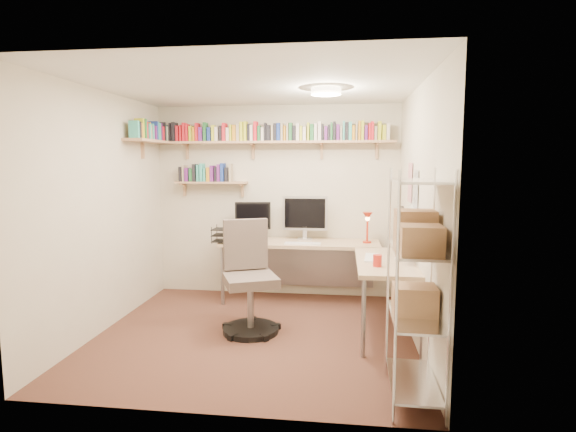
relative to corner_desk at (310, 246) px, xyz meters
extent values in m
plane|color=#43271C|center=(-0.49, -0.93, -0.76)|extent=(3.20, 3.20, 0.00)
cube|color=beige|center=(-0.49, 0.57, 0.49)|extent=(3.20, 0.04, 2.50)
cube|color=beige|center=(-2.09, -0.93, 0.49)|extent=(0.04, 3.00, 2.50)
cube|color=beige|center=(1.11, -0.93, 0.49)|extent=(0.04, 3.00, 2.50)
cube|color=beige|center=(-0.49, -2.43, 0.49)|extent=(3.20, 0.04, 2.50)
cube|color=silver|center=(-0.49, -0.93, 1.74)|extent=(3.20, 3.00, 0.04)
cube|color=silver|center=(1.10, -0.38, 0.79)|extent=(0.01, 0.30, 0.42)
cube|color=white|center=(1.10, -0.78, 0.74)|extent=(0.01, 0.28, 0.38)
cylinder|color=#FFEAC6|center=(0.21, -0.73, 1.70)|extent=(0.30, 0.30, 0.06)
cube|color=tan|center=(-0.49, 0.45, 1.26)|extent=(3.05, 0.25, 0.03)
cube|color=tan|center=(-1.97, 0.02, 1.26)|extent=(0.25, 1.00, 0.03)
cube|color=tan|center=(-1.34, 0.47, 0.74)|extent=(0.95, 0.20, 0.02)
cube|color=tan|center=(-1.69, 0.51, 1.19)|extent=(0.03, 0.20, 0.20)
cube|color=tan|center=(-0.79, 0.51, 1.19)|extent=(0.03, 0.20, 0.20)
cube|color=tan|center=(0.11, 0.51, 1.19)|extent=(0.03, 0.20, 0.20)
cube|color=tan|center=(0.81, 0.51, 1.19)|extent=(0.03, 0.20, 0.20)
cube|color=tan|center=(-1.96, 0.45, 1.38)|extent=(0.04, 0.12, 0.22)
cube|color=beige|center=(-1.91, 0.45, 1.37)|extent=(0.04, 0.12, 0.19)
cube|color=black|center=(-1.87, 0.45, 1.39)|extent=(0.03, 0.11, 0.24)
cube|color=black|center=(-1.82, 0.45, 1.40)|extent=(0.04, 0.14, 0.25)
cube|color=red|center=(-1.77, 0.45, 1.37)|extent=(0.03, 0.13, 0.20)
cube|color=red|center=(-1.73, 0.45, 1.38)|extent=(0.02, 0.12, 0.21)
cube|color=red|center=(-1.68, 0.45, 1.39)|extent=(0.04, 0.12, 0.24)
cube|color=red|center=(-1.64, 0.45, 1.38)|extent=(0.03, 0.11, 0.22)
cube|color=gold|center=(-1.59, 0.45, 1.37)|extent=(0.04, 0.11, 0.20)
cube|color=orange|center=(-1.55, 0.45, 1.36)|extent=(0.03, 0.14, 0.18)
cube|color=red|center=(-1.51, 0.45, 1.39)|extent=(0.04, 0.12, 0.23)
cube|color=#641F75|center=(-1.46, 0.45, 1.36)|extent=(0.04, 0.15, 0.18)
cube|color=#226831|center=(-1.40, 0.45, 1.39)|extent=(0.04, 0.12, 0.24)
cube|color=navy|center=(-1.35, 0.45, 1.36)|extent=(0.04, 0.12, 0.18)
cube|color=gold|center=(-1.29, 0.45, 1.37)|extent=(0.04, 0.12, 0.20)
cube|color=beige|center=(-1.25, 0.45, 1.36)|extent=(0.04, 0.13, 0.18)
cube|color=black|center=(-1.19, 0.45, 1.37)|extent=(0.04, 0.11, 0.20)
cube|color=red|center=(-1.15, 0.45, 1.39)|extent=(0.04, 0.15, 0.23)
cube|color=beige|center=(-1.10, 0.45, 1.36)|extent=(0.04, 0.12, 0.17)
cube|color=gold|center=(-1.06, 0.45, 1.38)|extent=(0.03, 0.13, 0.21)
cube|color=orange|center=(-1.01, 0.45, 1.37)|extent=(0.04, 0.12, 0.20)
cube|color=tan|center=(-0.96, 0.45, 1.39)|extent=(0.04, 0.14, 0.23)
cube|color=gold|center=(-0.92, 0.45, 1.39)|extent=(0.04, 0.14, 0.24)
cube|color=gold|center=(-0.87, 0.45, 1.40)|extent=(0.04, 0.12, 0.25)
cube|color=black|center=(-0.82, 0.45, 1.38)|extent=(0.03, 0.13, 0.21)
cube|color=beige|center=(-0.79, 0.45, 1.37)|extent=(0.04, 0.12, 0.20)
cube|color=red|center=(-0.74, 0.45, 1.40)|extent=(0.04, 0.14, 0.25)
cube|color=#226831|center=(-0.69, 0.45, 1.37)|extent=(0.03, 0.13, 0.19)
cube|color=beige|center=(-0.64, 0.45, 1.36)|extent=(0.04, 0.13, 0.17)
cube|color=black|center=(-0.61, 0.45, 1.39)|extent=(0.02, 0.12, 0.23)
cube|color=black|center=(-0.57, 0.45, 1.37)|extent=(0.04, 0.15, 0.20)
cube|color=tan|center=(-0.52, 0.45, 1.37)|extent=(0.03, 0.14, 0.20)
cube|color=black|center=(-0.48, 0.45, 1.38)|extent=(0.03, 0.14, 0.22)
cube|color=navy|center=(-0.44, 0.45, 1.38)|extent=(0.04, 0.12, 0.22)
cube|color=tan|center=(-0.39, 0.45, 1.38)|extent=(0.03, 0.14, 0.22)
cube|color=orange|center=(-0.36, 0.45, 1.37)|extent=(0.02, 0.12, 0.19)
cube|color=tan|center=(-0.32, 0.45, 1.39)|extent=(0.02, 0.14, 0.23)
cube|color=#226831|center=(-0.28, 0.45, 1.38)|extent=(0.04, 0.12, 0.22)
cube|color=black|center=(-0.24, 0.45, 1.37)|extent=(0.04, 0.13, 0.19)
cube|color=beige|center=(-0.19, 0.45, 1.38)|extent=(0.04, 0.14, 0.22)
cube|color=gold|center=(-0.15, 0.45, 1.36)|extent=(0.03, 0.14, 0.18)
cube|color=beige|center=(-0.11, 0.45, 1.36)|extent=(0.04, 0.14, 0.17)
cube|color=gold|center=(-0.06, 0.45, 1.39)|extent=(0.03, 0.11, 0.23)
cube|color=#226831|center=(-0.01, 0.45, 1.38)|extent=(0.04, 0.12, 0.21)
cube|color=beige|center=(0.03, 0.45, 1.38)|extent=(0.04, 0.13, 0.21)
cube|color=beige|center=(0.08, 0.45, 1.39)|extent=(0.04, 0.14, 0.24)
cube|color=black|center=(0.12, 0.45, 1.38)|extent=(0.02, 0.12, 0.21)
cube|color=#641F75|center=(0.16, 0.45, 1.36)|extent=(0.03, 0.13, 0.18)
cube|color=black|center=(0.20, 0.45, 1.37)|extent=(0.02, 0.12, 0.20)
cube|color=#226831|center=(0.23, 0.45, 1.38)|extent=(0.02, 0.12, 0.22)
cube|color=black|center=(0.27, 0.45, 1.39)|extent=(0.03, 0.14, 0.23)
cube|color=#641F75|center=(0.31, 0.45, 1.37)|extent=(0.04, 0.12, 0.20)
cube|color=tan|center=(0.35, 0.45, 1.36)|extent=(0.02, 0.15, 0.18)
cube|color=teal|center=(0.38, 0.45, 1.39)|extent=(0.02, 0.13, 0.24)
cube|color=black|center=(0.42, 0.45, 1.38)|extent=(0.04, 0.15, 0.22)
cube|color=teal|center=(0.47, 0.45, 1.39)|extent=(0.04, 0.15, 0.23)
cube|color=orange|center=(0.51, 0.45, 1.36)|extent=(0.03, 0.14, 0.18)
cube|color=tan|center=(0.54, 0.45, 1.38)|extent=(0.02, 0.12, 0.22)
cube|color=orange|center=(0.58, 0.45, 1.39)|extent=(0.03, 0.12, 0.24)
cube|color=gold|center=(0.62, 0.45, 1.39)|extent=(0.03, 0.11, 0.24)
cube|color=#641F75|center=(0.66, 0.45, 1.36)|extent=(0.04, 0.12, 0.18)
cube|color=red|center=(0.70, 0.45, 1.38)|extent=(0.02, 0.15, 0.21)
cube|color=red|center=(0.74, 0.45, 1.39)|extent=(0.04, 0.12, 0.23)
cube|color=tan|center=(0.78, 0.45, 1.36)|extent=(0.04, 0.11, 0.17)
cube|color=gold|center=(0.82, 0.45, 1.39)|extent=(0.04, 0.13, 0.23)
cube|color=gold|center=(0.88, 0.45, 1.37)|extent=(0.04, 0.15, 0.19)
cube|color=beige|center=(0.93, 0.45, 1.37)|extent=(0.04, 0.13, 0.20)
cube|color=teal|center=(-1.97, -0.41, 1.37)|extent=(0.11, 0.04, 0.20)
cube|color=black|center=(-1.97, -0.36, 1.37)|extent=(0.12, 0.04, 0.19)
cube|color=orange|center=(-1.97, -0.32, 1.36)|extent=(0.12, 0.03, 0.18)
cube|color=gold|center=(-1.97, -0.27, 1.39)|extent=(0.11, 0.04, 0.23)
cube|color=#226831|center=(-1.97, -0.23, 1.39)|extent=(0.13, 0.04, 0.23)
cube|color=red|center=(-1.97, -0.18, 1.37)|extent=(0.12, 0.03, 0.20)
cube|color=teal|center=(-1.97, -0.14, 1.36)|extent=(0.15, 0.04, 0.19)
cube|color=orange|center=(-1.97, -0.10, 1.37)|extent=(0.12, 0.02, 0.20)
cube|color=tan|center=(-1.97, -0.06, 1.36)|extent=(0.11, 0.03, 0.18)
cube|color=teal|center=(-1.97, -0.02, 1.37)|extent=(0.13, 0.03, 0.19)
cube|color=#641F75|center=(-1.97, 0.01, 1.36)|extent=(0.12, 0.02, 0.18)
cube|color=#641F75|center=(-1.97, 0.06, 1.36)|extent=(0.13, 0.04, 0.17)
cube|color=navy|center=(-1.97, 0.11, 1.39)|extent=(0.12, 0.04, 0.23)
cube|color=teal|center=(-1.97, 0.16, 1.39)|extent=(0.11, 0.03, 0.23)
cube|color=teal|center=(-1.97, 0.20, 1.38)|extent=(0.11, 0.04, 0.22)
cube|color=#641F75|center=(-1.97, 0.25, 1.38)|extent=(0.12, 0.03, 0.22)
cube|color=red|center=(-1.97, 0.29, 1.36)|extent=(0.13, 0.04, 0.18)
cube|color=black|center=(-1.97, 0.34, 1.39)|extent=(0.14, 0.03, 0.24)
cube|color=#226831|center=(-1.97, 0.39, 1.37)|extent=(0.12, 0.04, 0.20)
cube|color=navy|center=(-1.97, 0.43, 1.38)|extent=(0.13, 0.03, 0.21)
cube|color=black|center=(-1.75, 0.47, 0.85)|extent=(0.04, 0.12, 0.19)
cube|color=tan|center=(-1.71, 0.47, 0.86)|extent=(0.03, 0.15, 0.22)
cube|color=#641F75|center=(-1.67, 0.47, 0.84)|extent=(0.04, 0.14, 0.18)
cube|color=#226831|center=(-1.61, 0.47, 0.84)|extent=(0.04, 0.13, 0.17)
cube|color=black|center=(-1.56, 0.47, 0.86)|extent=(0.04, 0.14, 0.23)
cube|color=teal|center=(-1.52, 0.47, 0.86)|extent=(0.03, 0.11, 0.22)
cube|color=teal|center=(-1.47, 0.47, 0.87)|extent=(0.04, 0.14, 0.24)
cube|color=teal|center=(-1.42, 0.47, 0.84)|extent=(0.03, 0.12, 0.17)
cube|color=orange|center=(-1.37, 0.47, 0.84)|extent=(0.04, 0.14, 0.19)
cube|color=#641F75|center=(-1.32, 0.47, 0.86)|extent=(0.04, 0.15, 0.21)
cube|color=black|center=(-1.27, 0.47, 0.84)|extent=(0.04, 0.11, 0.19)
cube|color=#641F75|center=(-1.23, 0.47, 0.86)|extent=(0.04, 0.14, 0.23)
cube|color=navy|center=(-1.19, 0.47, 0.87)|extent=(0.04, 0.14, 0.24)
cube|color=black|center=(-1.13, 0.47, 0.84)|extent=(0.04, 0.13, 0.18)
cube|color=tan|center=(-1.08, 0.47, 0.87)|extent=(0.03, 0.12, 0.24)
cube|color=tan|center=(-0.14, 0.25, -0.01)|extent=(1.98, 0.63, 0.04)
cube|color=tan|center=(0.85, -0.72, -0.01)|extent=(0.63, 1.36, 0.04)
cylinder|color=gray|center=(-1.08, -0.01, -0.40)|extent=(0.04, 0.04, 0.73)
cylinder|color=gray|center=(-1.08, 0.51, -0.40)|extent=(0.04, 0.04, 0.73)
cylinder|color=gray|center=(1.11, 0.51, -0.40)|extent=(0.04, 0.04, 0.73)
cylinder|color=gray|center=(0.59, -1.35, -0.40)|extent=(0.04, 0.04, 0.73)
cylinder|color=gray|center=(1.11, -1.35, -0.40)|extent=(0.04, 0.04, 0.73)
cube|color=gray|center=(-0.14, 0.52, -0.34)|extent=(1.88, 0.02, 0.57)
cube|color=silver|center=(-0.09, 0.38, 0.35)|extent=(0.57, 0.03, 0.44)
cube|color=black|center=(-0.09, 0.36, 0.35)|extent=(0.52, 0.00, 0.38)
cube|color=black|center=(-0.77, 0.38, 0.31)|extent=(0.46, 0.03, 0.36)
cube|color=black|center=(0.99, -0.67, 0.33)|extent=(0.03, 0.61, 0.40)
cube|color=silver|center=(0.97, -0.67, 0.33)|extent=(0.00, 0.55, 0.34)
cube|color=white|center=(-0.09, 0.06, 0.02)|extent=(0.44, 0.14, 0.02)
cube|color=white|center=(0.69, -0.67, 0.02)|extent=(0.14, 0.42, 0.02)
cylinder|color=#AF240F|center=(0.69, 0.25, 0.02)|extent=(0.10, 0.10, 0.02)
cylinder|color=#AF240F|center=(0.69, 0.25, 0.18)|extent=(0.03, 0.03, 0.29)
cone|color=#AF240F|center=(0.69, 0.25, 0.34)|extent=(0.13, 0.13, 0.09)
sphere|color=#FFBF72|center=(0.69, 0.25, 0.31)|extent=(0.06, 0.06, 0.06)
cube|color=black|center=(-1.01, 0.34, 0.14)|extent=(0.19, 0.19, 0.25)
cube|color=black|center=(-1.05, 0.06, 0.11)|extent=(0.31, 0.25, 0.21)
cylinder|color=red|center=(0.72, -1.03, 0.07)|extent=(0.08, 0.08, 0.11)
cylinder|color=black|center=(-0.55, -0.88, -0.73)|extent=(0.58, 0.58, 0.06)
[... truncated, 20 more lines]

